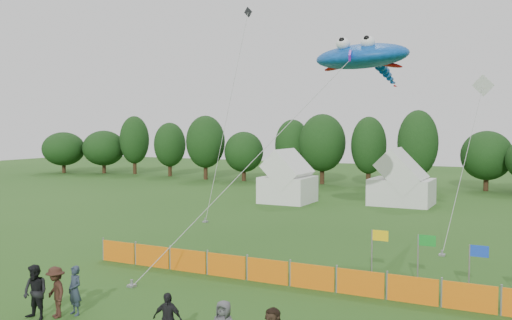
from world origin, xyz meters
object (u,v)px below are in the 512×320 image
at_px(spectator_a, 75,290).
at_px(spectator_b, 35,292).
at_px(barrier_fence, 312,277).
at_px(spectator_c, 56,292).
at_px(spectator_d, 167,319).
at_px(tent_left, 288,181).
at_px(tent_right, 402,183).
at_px(stingray_kite, 364,58).

height_order(spectator_a, spectator_b, spectator_b).
xyz_separation_m(barrier_fence, spectator_c, (-6.63, -7.17, 0.38)).
distance_m(spectator_c, spectator_d, 4.97).
height_order(tent_left, tent_right, tent_left).
xyz_separation_m(spectator_b, spectator_c, (0.45, 0.47, -0.05)).
height_order(barrier_fence, spectator_b, spectator_b).
bearing_deg(tent_right, barrier_fence, -84.99).
bearing_deg(stingray_kite, spectator_a, -105.54).
relative_size(spectator_a, stingray_kite, 0.08).
bearing_deg(spectator_d, stingray_kite, 81.26).
relative_size(tent_left, spectator_b, 2.20).
distance_m(barrier_fence, stingray_kite, 15.13).
bearing_deg(spectator_c, spectator_d, 21.91).
height_order(tent_right, stingray_kite, stingray_kite).
height_order(tent_right, barrier_fence, tent_right).
xyz_separation_m(barrier_fence, spectator_a, (-6.24, -6.67, 0.36)).
bearing_deg(stingray_kite, barrier_fence, -83.67).
height_order(tent_left, barrier_fence, tent_left).
bearing_deg(spectator_a, stingray_kite, 89.58).
distance_m(barrier_fence, spectator_c, 9.77).
xyz_separation_m(tent_left, barrier_fence, (11.32, -23.23, -1.33)).
distance_m(tent_left, spectator_a, 30.34).
bearing_deg(spectator_b, tent_right, 81.52).
relative_size(barrier_fence, spectator_c, 12.38).
bearing_deg(tent_left, spectator_d, -72.59).
relative_size(barrier_fence, spectator_b, 11.69).
xyz_separation_m(barrier_fence, stingray_kite, (-1.25, 11.27, 10.03)).
distance_m(spectator_a, spectator_d, 4.64).
height_order(barrier_fence, spectator_d, spectator_d).
bearing_deg(spectator_c, stingray_kite, 99.75).
bearing_deg(stingray_kite, spectator_c, -106.27).
height_order(spectator_b, spectator_c, spectator_b).
relative_size(tent_left, spectator_d, 2.52).
distance_m(spectator_d, stingray_kite, 21.16).
distance_m(spectator_b, spectator_d, 5.41).
height_order(barrier_fence, spectator_c, spectator_c).
bearing_deg(spectator_d, spectator_a, 161.93).
xyz_separation_m(tent_left, tent_right, (9.03, 2.89, -0.04)).
height_order(spectator_a, spectator_c, spectator_c).
distance_m(spectator_b, spectator_c, 0.65).
distance_m(spectator_b, stingray_kite, 21.99).
height_order(tent_right, spectator_a, tent_right).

